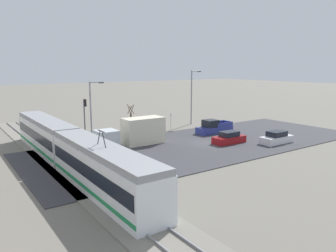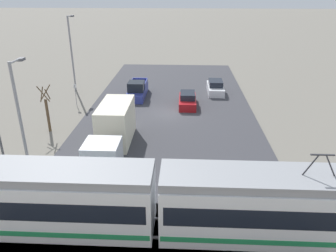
{
  "view_description": "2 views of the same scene",
  "coord_description": "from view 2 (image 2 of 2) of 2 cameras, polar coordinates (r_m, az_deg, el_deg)",
  "views": [
    {
      "loc": [
        -29.76,
        26.4,
        9.34
      ],
      "look_at": [
        1.56,
        4.6,
        2.42
      ],
      "focal_mm": 35.0,
      "sensor_mm": 36.0,
      "label": 1
    },
    {
      "loc": [
        -1.35,
        30.72,
        11.94
      ],
      "look_at": [
        -0.17,
        7.22,
        1.76
      ],
      "focal_mm": 35.0,
      "sensor_mm": 36.0,
      "label": 2
    }
  ],
  "objects": [
    {
      "name": "pickup_truck",
      "position": [
        37.81,
        -5.38,
        6.17
      ],
      "size": [
        1.91,
        5.53,
        1.93
      ],
      "color": "navy",
      "rests_on": "ground"
    },
    {
      "name": "sedan_car_1",
      "position": [
        34.85,
        3.41,
        4.5
      ],
      "size": [
        1.77,
        4.28,
        1.46
      ],
      "color": "maroon",
      "rests_on": "ground"
    },
    {
      "name": "road_surface",
      "position": [
        32.97,
        0.34,
        2.24
      ],
      "size": [
        16.77,
        42.97,
        0.08
      ],
      "color": "#38383D",
      "rests_on": "ground"
    },
    {
      "name": "no_parking_sign",
      "position": [
        36.09,
        -15.82,
        5.59
      ],
      "size": [
        0.32,
        0.08,
        2.38
      ],
      "color": "gray",
      "rests_on": "ground"
    },
    {
      "name": "light_rail_tram",
      "position": [
        17.05,
        -1.94,
        -13.1
      ],
      "size": [
        30.51,
        2.77,
        4.68
      ],
      "color": "white",
      "rests_on": "ground"
    },
    {
      "name": "box_truck",
      "position": [
        25.83,
        -9.52,
        -0.66
      ],
      "size": [
        2.42,
        8.52,
        3.2
      ],
      "color": "silver",
      "rests_on": "ground"
    },
    {
      "name": "sedan_car_0",
      "position": [
        39.6,
        8.25,
        6.65
      ],
      "size": [
        1.81,
        4.48,
        1.49
      ],
      "rotation": [
        0.0,
        0.0,
        3.14
      ],
      "color": "silver",
      "rests_on": "ground"
    },
    {
      "name": "street_lamp_mid_block",
      "position": [
        23.99,
        -24.42,
        2.88
      ],
      "size": [
        0.36,
        1.95,
        7.54
      ],
      "color": "gray",
      "rests_on": "ground"
    },
    {
      "name": "rail_bed",
      "position": [
        18.16,
        -2.19,
        -17.55
      ],
      "size": [
        60.59,
        4.4,
        0.22
      ],
      "color": "gray",
      "rests_on": "ground"
    },
    {
      "name": "ground_plane",
      "position": [
        32.99,
        0.34,
        2.17
      ],
      "size": [
        320.0,
        320.0,
        0.0
      ],
      "primitive_type": "plane",
      "color": "slate"
    },
    {
      "name": "street_tree",
      "position": [
        30.21,
        -20.3,
        2.5
      ],
      "size": [
        1.0,
        0.83,
        4.2
      ],
      "color": "brown",
      "rests_on": "ground"
    },
    {
      "name": "street_lamp_near_crossing",
      "position": [
        40.97,
        -16.42,
        12.75
      ],
      "size": [
        0.36,
        1.95,
        8.76
      ],
      "color": "gray",
      "rests_on": "ground"
    }
  ]
}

